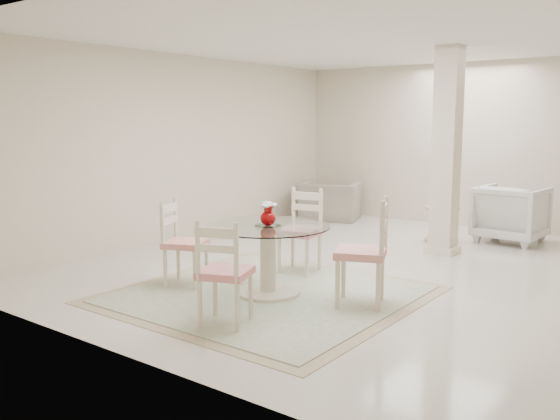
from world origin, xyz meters
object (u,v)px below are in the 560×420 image
Objects in this scene: dining_chair_west at (180,236)px; armchair_white at (511,214)px; dining_chair_south at (222,265)px; dining_table at (268,260)px; dining_chair_north at (302,224)px; red_vase at (268,214)px; dining_chair_east at (369,244)px; side_table at (442,225)px; column at (446,152)px; recliner_taupe at (330,201)px.

armchair_white is at bearing -47.94° from dining_chair_west.
dining_table is at bearing -94.99° from dining_chair_south.
dining_chair_north is at bearing 70.38° from armchair_white.
dining_chair_east is at bearing 15.91° from red_vase.
dining_chair_west is 1.44m from dining_chair_south.
dining_chair_east is (0.98, 0.28, -0.23)m from red_vase.
side_table is at bearing -111.98° from dining_chair_south.
dining_chair_south is (-0.41, -3.89, -0.81)m from column.
red_vase is at bearing -96.48° from dining_chair_east.
side_table is (0.64, 2.65, -0.33)m from dining_chair_north.
red_vase is 1.06m from dining_chair_west.
armchair_white is at bearing 56.21° from dining_chair_north.
dining_chair_west is 0.98× the size of recliner_taupe.
column is 11.27× the size of red_vase.
dining_chair_north is 1.05× the size of dining_chair_west.
dining_chair_west is at bearing -96.53° from dining_chair_east.
recliner_taupe is at bearing -166.07° from dining_chair_east.
armchair_white is at bearing 36.85° from side_table.
red_vase is at bearing 78.78° from armchair_white.
side_table is (-0.80, -0.60, -0.18)m from armchair_white.
armchair_white is at bearing 74.45° from red_vase.
dining_chair_north is 3.56m from armchair_white.
dining_chair_east is at bearing 106.84° from recliner_taupe.
dining_chair_west reaches higher than side_table.
red_vase is 4.41m from armchair_white.
red_vase is 0.23× the size of recliner_taupe.
dining_chair_north reaches higher than dining_chair_west.
dining_chair_south is (-0.71, -1.26, -0.06)m from dining_chair_east.
dining_chair_east is (0.30, -2.63, -0.75)m from column.
dining_chair_west is 5.00m from armchair_white.
dining_chair_west is (-0.71, -1.26, -0.03)m from dining_chair_north.
dining_chair_north is at bearing -141.82° from dining_chair_east.
armchair_white is (1.18, 4.23, 0.05)m from dining_table.
dining_chair_east is 2.04m from dining_chair_west.
column is at bearing -49.89° from dining_chair_west.
dining_chair_south is (0.27, -0.98, -0.29)m from red_vase.
armchair_white is at bearing 159.19° from recliner_taupe.
column reaches higher than dining_chair_north.
dining_chair_east reaches higher than dining_chair_south.
red_vase is 1.05m from dining_chair_east.
recliner_taupe is at bearing 152.29° from column.
dining_chair_east is at bearing -79.72° from side_table.
dining_chair_south reaches higher than armchair_white.
side_table is at bearing 167.89° from dining_chair_east.
dining_chair_east is 1.45m from dining_chair_south.
dining_chair_north is at bearing -51.87° from dining_chair_west.
red_vase is at bearing -84.80° from dining_chair_north.
dining_chair_east is 1.26× the size of armchair_white.
red_vase is 0.23× the size of dining_chair_west.
column is at bearing 73.73° from armchair_white.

